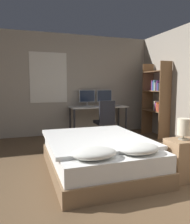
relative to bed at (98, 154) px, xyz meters
name	(u,v)px	position (x,y,z in m)	size (l,w,h in m)	color
ground_plane	(168,201)	(0.45, -1.16, -0.26)	(20.00, 20.00, 0.00)	brown
wall_back	(80,85)	(0.44, 2.77, 1.10)	(12.00, 0.08, 2.70)	#9E9384
bed	(98,154)	(0.00, 0.00, 0.00)	(1.53, 2.00, 0.58)	#846647
nightstand	(182,159)	(1.02, -0.71, 0.03)	(0.42, 0.35, 0.58)	#997551
bedside_lamp	(184,127)	(1.02, -0.71, 0.49)	(0.18, 0.18, 0.30)	gray
desk	(98,110)	(0.85, 2.40, 0.43)	(1.55, 0.59, 0.78)	beige
monitor_left	(87,97)	(0.60, 2.59, 0.77)	(0.45, 0.16, 0.44)	#B7B7BC
monitor_right	(104,97)	(1.10, 2.59, 0.77)	(0.45, 0.16, 0.44)	#B7B7BC
keyboard	(101,107)	(0.85, 2.21, 0.53)	(0.39, 0.13, 0.02)	#B7B7BC
computer_mouse	(111,106)	(1.14, 2.21, 0.54)	(0.07, 0.05, 0.04)	#B7B7BC
office_chair	(105,125)	(0.76, 1.65, 0.13)	(0.52, 0.52, 0.99)	black
bookshelf	(158,96)	(2.25, 1.71, 0.82)	(0.34, 0.81, 1.93)	brown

